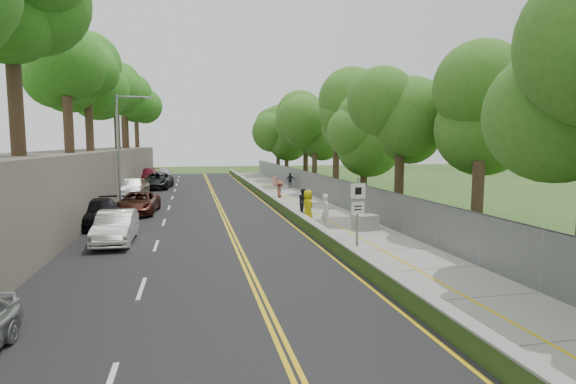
% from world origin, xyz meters
% --- Properties ---
extents(ground, '(140.00, 140.00, 0.00)m').
position_xyz_m(ground, '(0.00, 0.00, 0.00)').
color(ground, '#33511E').
rests_on(ground, ground).
extents(road, '(11.20, 66.00, 0.04)m').
position_xyz_m(road, '(-5.40, 15.00, 0.02)').
color(road, black).
rests_on(road, ground).
extents(sidewalk, '(4.20, 66.00, 0.05)m').
position_xyz_m(sidewalk, '(2.55, 15.00, 0.03)').
color(sidewalk, gray).
rests_on(sidewalk, ground).
extents(jersey_barrier, '(0.42, 66.00, 0.60)m').
position_xyz_m(jersey_barrier, '(0.25, 15.00, 0.30)').
color(jersey_barrier, '#6ABE31').
rests_on(jersey_barrier, ground).
extents(rock_embankment, '(5.00, 66.00, 4.00)m').
position_xyz_m(rock_embankment, '(-13.50, 15.00, 2.00)').
color(rock_embankment, '#595147').
rests_on(rock_embankment, ground).
extents(chainlink_fence, '(0.04, 66.00, 2.00)m').
position_xyz_m(chainlink_fence, '(4.65, 15.00, 1.00)').
color(chainlink_fence, slate).
rests_on(chainlink_fence, ground).
extents(trees_embankment, '(6.40, 66.00, 13.00)m').
position_xyz_m(trees_embankment, '(-13.00, 15.00, 10.50)').
color(trees_embankment, '#388A22').
rests_on(trees_embankment, rock_embankment).
extents(trees_fenceside, '(7.00, 66.00, 14.00)m').
position_xyz_m(trees_fenceside, '(7.00, 15.00, 7.00)').
color(trees_fenceside, '#417B24').
rests_on(trees_fenceside, ground).
extents(streetlight, '(2.52, 0.22, 8.00)m').
position_xyz_m(streetlight, '(-10.46, 14.00, 4.64)').
color(streetlight, gray).
rests_on(streetlight, ground).
extents(signpost, '(0.62, 0.09, 3.10)m').
position_xyz_m(signpost, '(1.05, -3.02, 1.96)').
color(signpost, gray).
rests_on(signpost, sidewalk).
extents(construction_barrel, '(0.61, 0.61, 1.01)m').
position_xyz_m(construction_barrel, '(3.00, 26.00, 0.55)').
color(construction_barrel, '#E04826').
rests_on(construction_barrel, sidewalk).
extents(concrete_block, '(1.31, 1.06, 0.79)m').
position_xyz_m(concrete_block, '(3.20, 1.47, 0.44)').
color(concrete_block, gray).
rests_on(concrete_block, sidewalk).
extents(car_1, '(1.54, 4.42, 1.45)m').
position_xyz_m(car_1, '(-9.00, 0.95, 0.77)').
color(car_1, white).
rests_on(car_1, road).
extents(car_2, '(2.64, 5.16, 1.40)m').
position_xyz_m(car_2, '(-9.00, 9.67, 0.74)').
color(car_2, '#4D2118').
rests_on(car_2, road).
extents(car_3, '(2.48, 5.11, 1.43)m').
position_xyz_m(car_3, '(-10.60, 5.71, 0.76)').
color(car_3, black).
rests_on(car_3, road).
extents(car_4, '(2.30, 4.77, 1.57)m').
position_xyz_m(car_4, '(-10.34, 20.17, 0.83)').
color(car_4, gray).
rests_on(car_4, road).
extents(car_5, '(2.19, 5.00, 1.60)m').
position_xyz_m(car_5, '(-10.60, 18.44, 0.84)').
color(car_5, '#B3B7BA').
rests_on(car_5, road).
extents(car_6, '(3.24, 6.03, 1.61)m').
position_xyz_m(car_6, '(-9.00, 26.08, 0.84)').
color(car_6, black).
rests_on(car_6, road).
extents(car_7, '(2.68, 5.64, 1.59)m').
position_xyz_m(car_7, '(-10.60, 33.76, 0.83)').
color(car_7, maroon).
rests_on(car_7, road).
extents(car_8, '(1.75, 4.16, 1.41)m').
position_xyz_m(car_8, '(-9.00, 39.10, 0.74)').
color(car_8, silver).
rests_on(car_8, road).
extents(painter_0, '(0.72, 1.00, 1.90)m').
position_xyz_m(painter_0, '(0.75, 3.89, 1.00)').
color(painter_0, '#BEA50C').
rests_on(painter_0, sidewalk).
extents(painter_1, '(0.50, 0.70, 1.78)m').
position_xyz_m(painter_1, '(1.45, 2.69, 0.94)').
color(painter_1, silver).
rests_on(painter_1, sidewalk).
extents(painter_2, '(0.64, 0.80, 1.59)m').
position_xyz_m(painter_2, '(1.45, 7.68, 0.84)').
color(painter_2, black).
rests_on(painter_2, sidewalk).
extents(painter_3, '(0.80, 1.22, 1.78)m').
position_xyz_m(painter_3, '(0.75, 11.86, 0.94)').
color(painter_3, brown).
rests_on(painter_3, sidewalk).
extents(person_far, '(0.94, 0.49, 1.53)m').
position_xyz_m(person_far, '(4.20, 24.03, 0.81)').
color(person_far, black).
rests_on(person_far, sidewalk).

